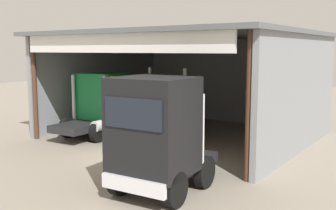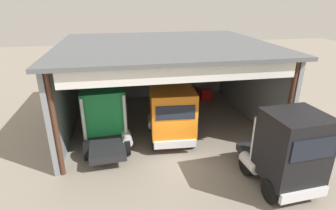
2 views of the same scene
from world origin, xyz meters
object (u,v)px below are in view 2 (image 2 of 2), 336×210
Objects in this scene: truck_green_center_left_bay at (105,117)px; tool_cart at (206,95)px; truck_black_center_bay at (287,151)px; oil_drum at (194,93)px; truck_orange_left_bay at (171,114)px.

tool_cart is (8.00, 5.91, -1.25)m from truck_green_center_left_bay.
truck_black_center_bay is at bearing -90.37° from tool_cart.
oil_drum is at bearing -90.46° from truck_black_center_bay.
truck_black_center_bay is at bearing -86.28° from oil_drum.
truck_black_center_bay is (4.13, -5.11, 0.15)m from truck_orange_left_bay.
truck_orange_left_bay is (3.80, -0.40, 0.07)m from truck_green_center_left_bay.
truck_green_center_left_bay is 10.03m from tool_cart.
truck_orange_left_bay is 7.70m from tool_cart.
truck_green_center_left_bay is at bearing -137.09° from oil_drum.
truck_black_center_bay reaches higher than truck_green_center_left_bay.
truck_green_center_left_bay reaches higher than tool_cart.
truck_black_center_bay is 4.34× the size of tool_cart.
truck_green_center_left_bay is 5.02× the size of oil_drum.
truck_orange_left_bay is at bearing -9.74° from truck_green_center_left_bay.
truck_orange_left_bay is at bearing -115.38° from oil_drum.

